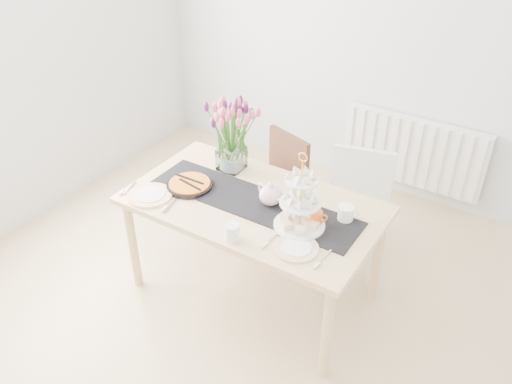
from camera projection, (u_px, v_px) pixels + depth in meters
The scene contains 15 objects.
room_shell at pixel (202, 159), 2.76m from camera, with size 4.50×4.50×4.50m.
radiator at pixel (413, 152), 4.55m from camera, with size 1.20×0.08×0.60m, color white.
dining_table at pixel (253, 212), 3.44m from camera, with size 1.60×0.90×0.75m.
chair_brown at pixel (278, 179), 4.13m from camera, with size 0.52×0.52×0.83m.
chair_white at pixel (357, 202), 3.82m from camera, with size 0.52×0.52×0.88m.
table_runner at pixel (253, 202), 3.40m from camera, with size 1.40×0.35×0.01m, color black.
tulip_vase at pixel (231, 127), 3.56m from camera, with size 0.59×0.59×0.50m.
cake_stand at pixel (300, 209), 3.12m from camera, with size 0.30×0.30×0.45m.
teapot at pixel (271, 195), 3.34m from camera, with size 0.23×0.19×0.15m, color white, non-canonical shape.
cream_jug at pixel (346, 213), 3.22m from camera, with size 0.10×0.10×0.10m, color white.
tart_tin at pixel (190, 185), 3.53m from camera, with size 0.30×0.30×0.04m.
mug_white at pixel (232, 232), 3.06m from camera, with size 0.09×0.09×0.10m, color white.
mug_orange at pixel (315, 218), 3.17m from camera, with size 0.08×0.08×0.10m, color orange.
plate_left at pixel (150, 195), 3.45m from camera, with size 0.28×0.28×0.01m, color white.
plate_right at pixel (296, 248), 3.01m from camera, with size 0.25×0.25×0.01m, color white.
Camera 1 is at (1.51, -1.87, 2.69)m, focal length 38.00 mm.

